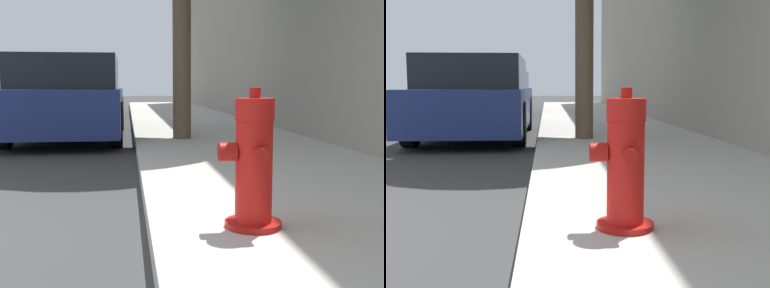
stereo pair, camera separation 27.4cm
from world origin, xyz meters
TOP-DOWN VIEW (x-y plane):
  - sidewalk_slab at (3.20, 0.00)m, footprint 2.70×40.00m
  - fire_hydrant at (2.44, -0.11)m, footprint 0.37×0.37m
  - parked_car_near at (0.72, 6.16)m, footprint 1.88×4.54m
  - parked_car_mid at (0.58, 12.46)m, footprint 1.80×3.95m

SIDE VIEW (x-z plane):
  - sidewalk_slab at x=3.20m, z-range 0.00..0.15m
  - fire_hydrant at x=2.44m, z-range 0.11..0.91m
  - parked_car_mid at x=0.58m, z-range -0.02..1.35m
  - parked_car_near at x=0.72m, z-range -0.02..1.44m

